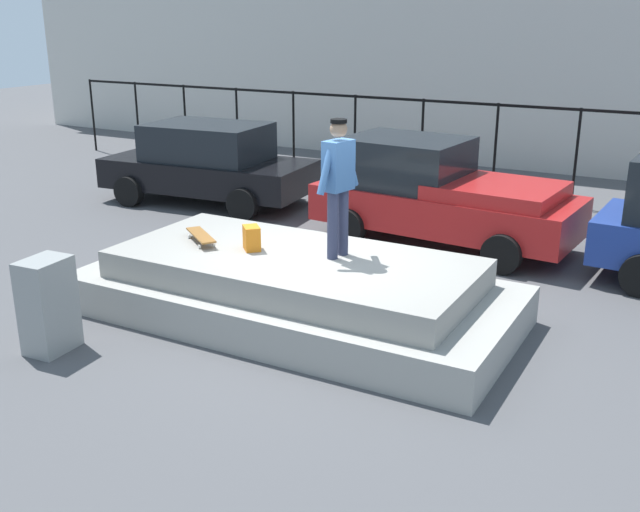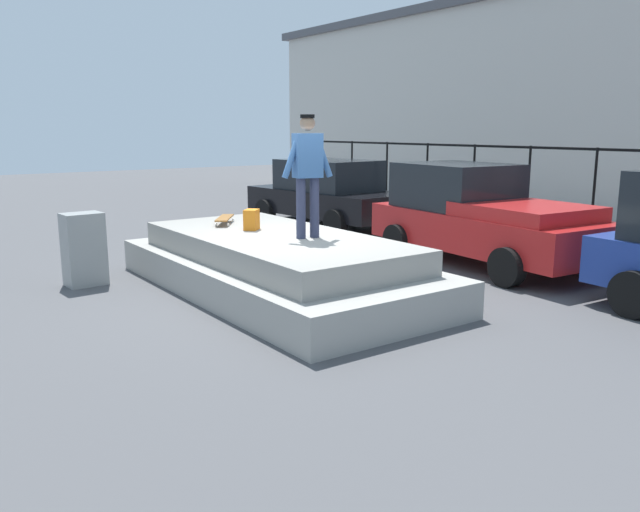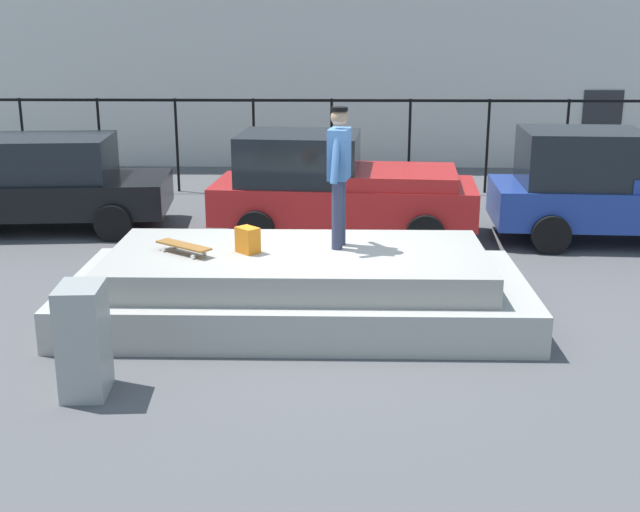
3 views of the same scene
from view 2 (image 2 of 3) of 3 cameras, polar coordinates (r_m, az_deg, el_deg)
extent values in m
plane|color=#4C4C4F|center=(9.71, -2.42, -3.42)|extent=(60.00, 60.00, 0.00)
cube|color=#9E9B93|center=(9.90, -3.92, -1.61)|extent=(5.85, 2.77, 0.51)
cube|color=gray|center=(9.81, -3.95, 0.88)|extent=(4.79, 2.27, 0.36)
cylinder|color=#2D334C|center=(9.46, -0.49, 4.36)|extent=(0.14, 0.14, 0.89)
cylinder|color=#2D334C|center=(9.37, -1.72, 4.29)|extent=(0.14, 0.14, 0.89)
cube|color=#33598C|center=(9.35, -1.12, 8.98)|extent=(0.31, 0.44, 0.64)
cylinder|color=#33598C|center=(9.45, 0.29, 8.88)|extent=(0.14, 0.31, 0.61)
cylinder|color=#33598C|center=(9.25, -2.56, 8.82)|extent=(0.14, 0.31, 0.61)
sphere|color=tan|center=(9.34, -1.14, 11.80)|extent=(0.22, 0.22, 0.22)
cylinder|color=black|center=(9.34, -1.14, 12.41)|extent=(0.24, 0.24, 0.05)
cube|color=brown|center=(10.93, -8.55, 3.40)|extent=(0.78, 0.65, 0.02)
cylinder|color=silver|center=(11.19, -7.81, 3.19)|extent=(0.06, 0.06, 0.06)
cylinder|color=silver|center=(11.22, -8.82, 3.18)|extent=(0.06, 0.06, 0.06)
cylinder|color=silver|center=(10.67, -8.23, 2.78)|extent=(0.06, 0.06, 0.06)
cylinder|color=silver|center=(10.70, -9.29, 2.77)|extent=(0.06, 0.06, 0.06)
cube|color=orange|center=(10.26, -6.15, 3.26)|extent=(0.34, 0.34, 0.33)
cube|color=black|center=(16.34, 0.73, 4.89)|extent=(4.59, 2.32, 0.62)
cube|color=black|center=(16.27, 0.73, 7.29)|extent=(2.58, 1.91, 0.75)
cylinder|color=black|center=(18.05, 0.19, 4.52)|extent=(0.66, 0.28, 0.64)
cylinder|color=black|center=(16.83, -4.92, 3.98)|extent=(0.66, 0.28, 0.64)
cylinder|color=black|center=(16.08, 6.62, 3.60)|extent=(0.66, 0.28, 0.64)
cylinder|color=black|center=(14.71, 1.38, 2.95)|extent=(0.66, 0.28, 0.64)
cube|color=#B21E1E|center=(12.05, 14.59, 2.27)|extent=(4.69, 2.19, 0.65)
cube|color=black|center=(12.53, 12.15, 6.18)|extent=(2.18, 1.85, 0.85)
cube|color=#B21E1E|center=(11.38, 17.97, 3.83)|extent=(2.19, 1.90, 0.24)
cylinder|color=black|center=(13.75, 13.07, 2.06)|extent=(0.66, 0.27, 0.64)
cylinder|color=black|center=(12.53, 6.88, 1.38)|extent=(0.66, 0.27, 0.64)
cylinder|color=black|center=(11.91, 22.53, 0.07)|extent=(0.66, 0.27, 0.64)
cylinder|color=black|center=(10.49, 16.39, -0.96)|extent=(0.66, 0.27, 0.64)
cylinder|color=black|center=(9.40, 26.29, -3.10)|extent=(0.65, 0.25, 0.64)
cube|color=gray|center=(10.81, -20.39, 0.56)|extent=(0.48, 0.63, 1.17)
cylinder|color=black|center=(23.81, -2.32, 7.90)|extent=(0.06, 0.06, 2.07)
cylinder|color=black|center=(22.40, 0.11, 7.69)|extent=(0.06, 0.06, 2.07)
cylinder|color=black|center=(21.03, 2.86, 7.44)|extent=(0.06, 0.06, 2.07)
cylinder|color=black|center=(19.72, 5.98, 7.13)|extent=(0.06, 0.06, 2.07)
cylinder|color=black|center=(18.48, 9.53, 6.75)|extent=(0.06, 0.06, 2.07)
cylinder|color=black|center=(17.32, 13.56, 6.29)|extent=(0.06, 0.06, 2.07)
cylinder|color=black|center=(16.25, 18.14, 5.72)|extent=(0.06, 0.06, 2.07)
cylinder|color=black|center=(15.30, 23.31, 5.04)|extent=(0.06, 0.06, 2.07)
cube|color=black|center=(15.24, 23.61, 8.75)|extent=(24.00, 0.04, 0.06)
camera|label=1|loc=(4.74, -79.84, 20.41)|focal=41.60mm
camera|label=3|loc=(9.23, -70.01, 11.72)|focal=45.82mm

